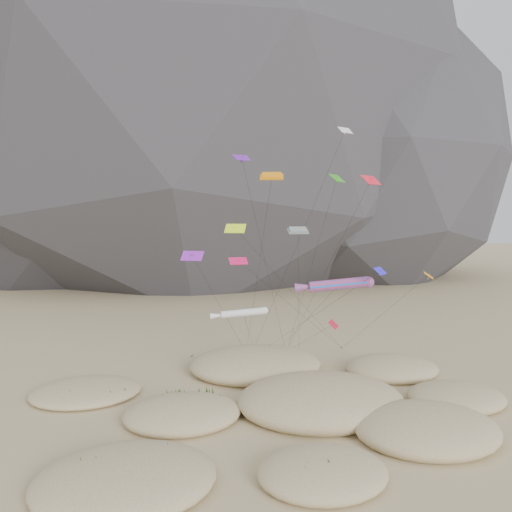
{
  "coord_description": "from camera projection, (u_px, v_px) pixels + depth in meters",
  "views": [
    {
      "loc": [
        -15.9,
        -42.93,
        19.88
      ],
      "look_at": [
        -2.75,
        12.0,
        15.15
      ],
      "focal_mm": 35.0,
      "sensor_mm": 36.0,
      "label": 1
    }
  ],
  "objects": [
    {
      "name": "orange_parafoil",
      "position": [
        271.0,
        179.0,
        55.79
      ],
      "size": [
        2.78,
        18.48,
        24.62
      ],
      "color": "orange",
      "rests_on": "ground"
    },
    {
      "name": "rock_headland",
      "position": [
        205.0,
        47.0,
        157.41
      ],
      "size": [
        226.37,
        148.64,
        177.5
      ],
      "color": "black",
      "rests_on": "ground"
    },
    {
      "name": "ground",
      "position": [
        314.0,
        426.0,
        46.96
      ],
      "size": [
        500.0,
        500.0,
        0.0
      ],
      "primitive_type": "plane",
      "color": "#CCB789",
      "rests_on": "ground"
    },
    {
      "name": "multi_parafoil",
      "position": [
        298.0,
        232.0,
        58.95
      ],
      "size": [
        6.15,
        14.61,
        18.45
      ],
      "color": "orange",
      "rests_on": "ground"
    },
    {
      "name": "white_tube_kite",
      "position": [
        241.0,
        313.0,
        52.92
      ],
      "size": [
        8.95,
        17.67,
        10.04
      ],
      "color": "silver",
      "rests_on": "ground"
    },
    {
      "name": "delta_kites",
      "position": [
        308.0,
        227.0,
        58.01
      ],
      "size": [
        28.05,
        20.1,
        30.35
      ],
      "color": "#D51455",
      "rests_on": "ground"
    },
    {
      "name": "dune_grass",
      "position": [
        291.0,
        405.0,
        49.89
      ],
      "size": [
        42.46,
        26.71,
        1.53
      ],
      "color": "black",
      "rests_on": "ground"
    },
    {
      "name": "kite_stakes",
      "position": [
        265.0,
        356.0,
        69.75
      ],
      "size": [
        22.33,
        5.9,
        0.3
      ],
      "color": "#3F2D1E",
      "rests_on": "ground"
    },
    {
      "name": "rainbow_tube_kite",
      "position": [
        336.0,
        285.0,
        55.69
      ],
      "size": [
        8.69,
        14.99,
        13.03
      ],
      "color": "#FF1A27",
      "rests_on": "ground"
    },
    {
      "name": "dunes",
      "position": [
        291.0,
        399.0,
        51.73
      ],
      "size": [
        49.58,
        37.95,
        4.1
      ],
      "color": "#CCB789",
      "rests_on": "ground"
    }
  ]
}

